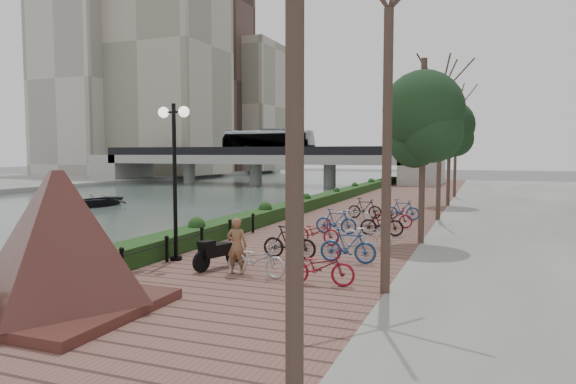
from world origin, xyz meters
The scene contains 14 objects.
ground centered at (0.00, 0.00, 0.00)m, with size 220.00×220.00×0.00m, color #59595B.
river_water centered at (-15.00, 25.00, 0.01)m, with size 30.00×130.00×0.02m, color #41514A.
promenade centered at (4.00, 17.50, 0.25)m, with size 8.00×75.00×0.50m, color brown.
hedge centered at (0.60, 20.00, 0.80)m, with size 1.10×56.00×0.60m, color #163C16.
chain_fence centered at (1.40, 2.00, 0.85)m, with size 0.10×14.10×0.70m.
granite_monument centered at (2.14, -1.79, 1.95)m, with size 4.76×4.76×2.86m.
lamppost centered at (1.50, 3.33, 3.87)m, with size 1.02×0.32×4.65m.
motorcycle centered at (3.21, 2.82, 0.97)m, with size 0.47×1.51×0.94m, color black, non-canonical shape.
pedestrian centered at (4.00, 2.40, 1.25)m, with size 0.55×0.36×1.50m, color brown.
bicycle_parking centered at (5.50, 8.58, 0.97)m, with size 2.40×14.69×1.00m.
street_trees centered at (8.00, 12.68, 3.69)m, with size 3.20×37.12×6.80m.
bridge centered at (-14.67, 45.00, 3.37)m, with size 36.00×10.77×6.50m.
boat centered at (-15.06, 18.68, 0.44)m, with size 2.87×4.01×0.83m, color black.
far_buildings centered at (-41.66, 65.91, 16.12)m, with size 35.00×38.00×38.00m.
Camera 1 is at (10.08, -9.62, 3.70)m, focal length 32.00 mm.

